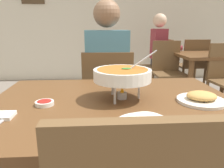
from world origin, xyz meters
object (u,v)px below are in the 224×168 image
at_px(dining_table_far, 211,62).
at_px(chair_bg_right, 193,62).
at_px(chair_diner_main, 107,95).
at_px(sauce_dish, 45,103).
at_px(appetizer_plate, 201,98).
at_px(chair_bg_left, 161,63).
at_px(diner_main, 107,68).
at_px(patron_bg_left, 161,49).
at_px(curry_bowl, 122,75).
at_px(rice_plate, 145,123).
at_px(chair_bg_window, 168,68).
at_px(dining_table_main, 114,118).

xyz_separation_m(dining_table_far, chair_bg_right, (-0.02, 0.55, -0.09)).
bearing_deg(chair_diner_main, sauce_dish, -113.08).
distance_m(appetizer_plate, chair_bg_left, 2.62).
distance_m(appetizer_plate, dining_table_far, 2.29).
bearing_deg(sauce_dish, appetizer_plate, -0.58).
height_order(diner_main, sauce_dish, diner_main).
xyz_separation_m(diner_main, appetizer_plate, (0.44, -0.85, -0.00)).
bearing_deg(chair_bg_left, chair_diner_main, -119.91).
distance_m(chair_diner_main, patron_bg_left, 2.01).
distance_m(diner_main, appetizer_plate, 0.96).
height_order(curry_bowl, rice_plate, curry_bowl).
xyz_separation_m(rice_plate, appetizer_plate, (0.35, 0.27, 0.00)).
distance_m(diner_main, rice_plate, 1.12).
height_order(chair_diner_main, curry_bowl, curry_bowl).
bearing_deg(diner_main, patron_bg_left, 60.10).
bearing_deg(chair_diner_main, rice_plate, -85.03).
relative_size(sauce_dish, chair_bg_right, 0.10).
relative_size(chair_diner_main, chair_bg_window, 1.00).
bearing_deg(rice_plate, sauce_dish, 147.84).
bearing_deg(sauce_dish, rice_plate, -32.16).
bearing_deg(chair_bg_window, curry_bowl, -114.64).
bearing_deg(chair_bg_window, patron_bg_left, 87.60).
relative_size(dining_table_main, appetizer_plate, 5.35).
relative_size(diner_main, curry_bowl, 3.94).
bearing_deg(curry_bowl, chair_bg_left, 68.92).
bearing_deg(sauce_dish, dining_table_far, 45.99).
distance_m(chair_bg_left, chair_bg_window, 0.48).
relative_size(dining_table_main, diner_main, 0.98).
bearing_deg(patron_bg_left, chair_bg_right, -0.54).
height_order(appetizer_plate, chair_bg_left, chair_bg_left).
bearing_deg(chair_bg_left, diner_main, -120.39).
height_order(chair_bg_right, chair_bg_window, same).
relative_size(appetizer_plate, chair_bg_window, 0.27).
bearing_deg(chair_bg_window, dining_table_main, -115.39).
xyz_separation_m(chair_bg_left, chair_bg_right, (0.56, -0.00, 0.00)).
bearing_deg(chair_bg_right, chair_bg_left, 179.89).
bearing_deg(appetizer_plate, curry_bowl, 168.70).
bearing_deg(dining_table_far, chair_bg_left, 135.97).
xyz_separation_m(chair_bg_left, chair_bg_window, (-0.04, -0.47, 0.00)).
height_order(chair_bg_left, patron_bg_left, patron_bg_left).
relative_size(diner_main, chair_bg_window, 1.46).
xyz_separation_m(diner_main, chair_bg_window, (0.96, 1.23, -0.24)).
xyz_separation_m(diner_main, curry_bowl, (0.05, -0.77, 0.11)).
height_order(diner_main, dining_table_far, diner_main).
relative_size(rice_plate, chair_bg_window, 0.27).
bearing_deg(chair_diner_main, chair_bg_window, 52.66).
distance_m(sauce_dish, patron_bg_left, 2.87).
bearing_deg(chair_bg_left, sauce_dish, -117.83).
height_order(dining_table_far, patron_bg_left, patron_bg_left).
height_order(curry_bowl, patron_bg_left, patron_bg_left).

